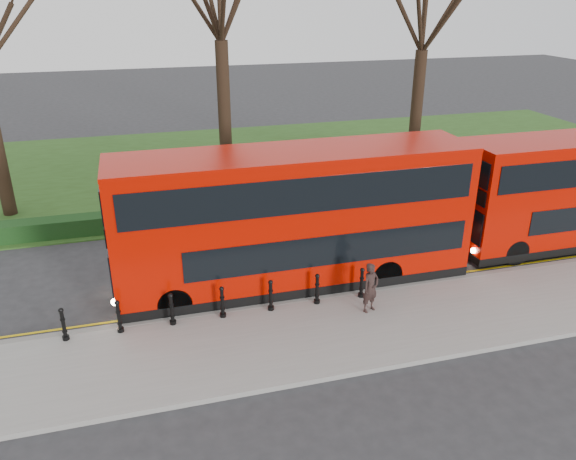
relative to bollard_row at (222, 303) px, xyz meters
name	(u,v)px	position (x,y,z in m)	size (l,w,h in m)	color
ground	(221,299)	(0.14, 1.35, -0.65)	(120.00, 120.00, 0.00)	#28282B
pavement	(238,348)	(0.14, -1.65, -0.58)	(60.00, 4.00, 0.15)	gray
kerb	(226,312)	(0.14, 0.35, -0.58)	(60.00, 0.25, 0.16)	slate
grass_verge	(178,169)	(0.14, 16.35, -0.62)	(60.00, 18.00, 0.06)	#274617
hedge	(195,214)	(0.14, 8.15, -0.25)	(60.00, 0.90, 0.80)	black
yellow_line_outer	(224,309)	(0.14, 0.65, -0.64)	(60.00, 0.10, 0.01)	yellow
yellow_line_inner	(223,306)	(0.14, 0.85, -0.64)	(60.00, 0.10, 0.01)	yellow
tree_right	(426,3)	(12.14, 11.35, 8.16)	(7.76, 7.76, 12.12)	black
bollard_row	(222,303)	(0.00, 0.00, 0.00)	(9.32, 0.15, 1.00)	black
bus_lead	(294,220)	(2.80, 1.74, 1.74)	(11.93, 2.74, 4.75)	#AB0B00
pedestrian	(371,288)	(4.51, -0.87, 0.32)	(0.60, 0.39, 1.63)	black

